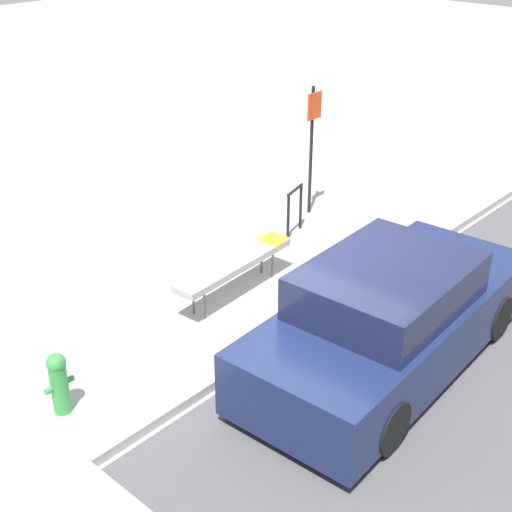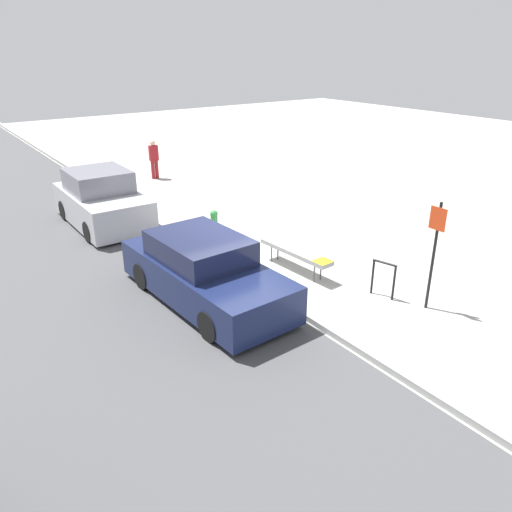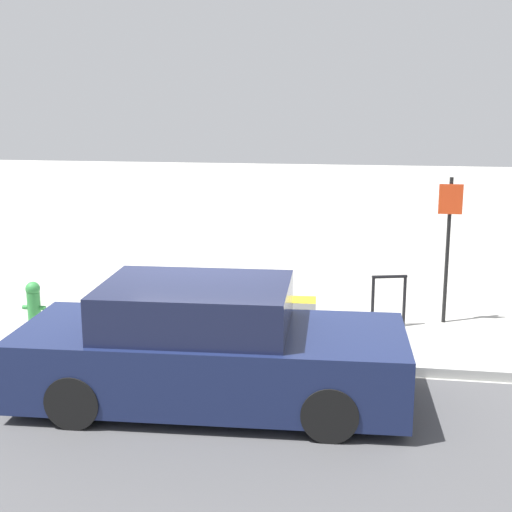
{
  "view_description": "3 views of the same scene",
  "coord_description": "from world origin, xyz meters",
  "px_view_note": "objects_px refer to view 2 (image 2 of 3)",
  "views": [
    {
      "loc": [
        -6.06,
        -4.95,
        5.23
      ],
      "look_at": [
        0.04,
        0.58,
        0.98
      ],
      "focal_mm": 50.0,
      "sensor_mm": 36.0,
      "label": 1
    },
    {
      "loc": [
        8.8,
        -5.92,
        5.11
      ],
      "look_at": [
        0.18,
        0.23,
        0.58
      ],
      "focal_mm": 35.0,
      "sensor_mm": 36.0,
      "label": 2
    },
    {
      "loc": [
        2.15,
        -8.83,
        3.46
      ],
      "look_at": [
        0.5,
        1.51,
        1.15
      ],
      "focal_mm": 50.0,
      "sensor_mm": 36.0,
      "label": 3
    }
  ],
  "objects_px": {
    "sign_post": "(435,246)",
    "parked_car_near": "(204,272)",
    "fire_hydrant": "(214,222)",
    "bench": "(296,252)",
    "parked_car_far": "(102,201)",
    "bike_rack": "(384,276)",
    "pedestrian": "(154,158)"
  },
  "relations": [
    {
      "from": "sign_post",
      "to": "parked_car_near",
      "type": "relative_size",
      "value": 0.51
    },
    {
      "from": "pedestrian",
      "to": "parked_car_near",
      "type": "height_order",
      "value": "pedestrian"
    },
    {
      "from": "bike_rack",
      "to": "pedestrian",
      "type": "bearing_deg",
      "value": 178.07
    },
    {
      "from": "bike_rack",
      "to": "fire_hydrant",
      "type": "relative_size",
      "value": 1.08
    },
    {
      "from": "parked_car_near",
      "to": "parked_car_far",
      "type": "xyz_separation_m",
      "value": [
        -6.04,
        -0.05,
        0.07
      ]
    },
    {
      "from": "parked_car_far",
      "to": "pedestrian",
      "type": "bearing_deg",
      "value": 139.56
    },
    {
      "from": "bike_rack",
      "to": "parked_car_far",
      "type": "relative_size",
      "value": 0.21
    },
    {
      "from": "parked_car_near",
      "to": "bike_rack",
      "type": "bearing_deg",
      "value": 53.96
    },
    {
      "from": "sign_post",
      "to": "parked_car_near",
      "type": "xyz_separation_m",
      "value": [
        -2.99,
        -3.58,
        -0.73
      ]
    },
    {
      "from": "pedestrian",
      "to": "sign_post",
      "type": "bearing_deg",
      "value": -84.04
    },
    {
      "from": "parked_car_far",
      "to": "parked_car_near",
      "type": "bearing_deg",
      "value": 0.79
    },
    {
      "from": "bike_rack",
      "to": "parked_car_far",
      "type": "bearing_deg",
      "value": -158.19
    },
    {
      "from": "bench",
      "to": "sign_post",
      "type": "distance_m",
      "value": 3.32
    },
    {
      "from": "bench",
      "to": "fire_hydrant",
      "type": "bearing_deg",
      "value": -176.99
    },
    {
      "from": "sign_post",
      "to": "fire_hydrant",
      "type": "xyz_separation_m",
      "value": [
        -6.21,
        -1.4,
        -0.98
      ]
    },
    {
      "from": "bench",
      "to": "bike_rack",
      "type": "distance_m",
      "value": 2.25
    },
    {
      "from": "pedestrian",
      "to": "parked_car_far",
      "type": "distance_m",
      "value": 5.63
    },
    {
      "from": "bench",
      "to": "pedestrian",
      "type": "distance_m",
      "value": 10.33
    },
    {
      "from": "sign_post",
      "to": "pedestrian",
      "type": "xyz_separation_m",
      "value": [
        -13.29,
        0.05,
        -0.55
      ]
    },
    {
      "from": "sign_post",
      "to": "parked_car_far",
      "type": "height_order",
      "value": "sign_post"
    },
    {
      "from": "bike_rack",
      "to": "pedestrian",
      "type": "xyz_separation_m",
      "value": [
        -12.41,
        0.42,
        0.33
      ]
    },
    {
      "from": "bench",
      "to": "bike_rack",
      "type": "xyz_separation_m",
      "value": [
        2.14,
        0.67,
        0.01
      ]
    },
    {
      "from": "bench",
      "to": "parked_car_near",
      "type": "xyz_separation_m",
      "value": [
        0.03,
        -2.55,
        0.16
      ]
    },
    {
      "from": "fire_hydrant",
      "to": "parked_car_near",
      "type": "distance_m",
      "value": 3.89
    },
    {
      "from": "sign_post",
      "to": "pedestrian",
      "type": "bearing_deg",
      "value": 179.77
    },
    {
      "from": "bench",
      "to": "fire_hydrant",
      "type": "relative_size",
      "value": 2.85
    },
    {
      "from": "bike_rack",
      "to": "fire_hydrant",
      "type": "bearing_deg",
      "value": -169.01
    },
    {
      "from": "fire_hydrant",
      "to": "parked_car_near",
      "type": "height_order",
      "value": "parked_car_near"
    },
    {
      "from": "parked_car_near",
      "to": "parked_car_far",
      "type": "bearing_deg",
      "value": 177.74
    },
    {
      "from": "pedestrian",
      "to": "parked_car_near",
      "type": "distance_m",
      "value": 10.92
    },
    {
      "from": "parked_car_near",
      "to": "bench",
      "type": "bearing_deg",
      "value": 87.95
    },
    {
      "from": "parked_car_near",
      "to": "parked_car_far",
      "type": "distance_m",
      "value": 6.04
    }
  ]
}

